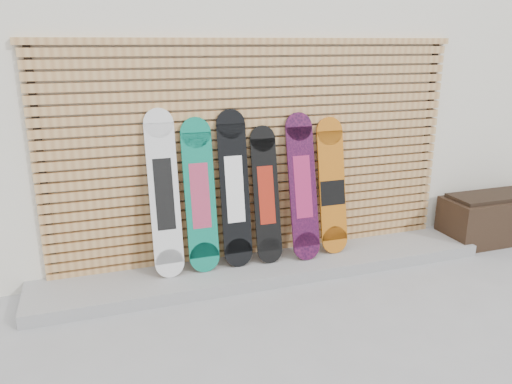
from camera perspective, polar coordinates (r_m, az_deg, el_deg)
ground at (r=4.65m, az=6.08°, el=-12.37°), size 80.00×80.00×0.00m
building at (r=7.52m, az=-1.34°, el=13.33°), size 12.00×5.00×3.60m
concrete_step at (r=5.13m, az=1.36°, el=-8.59°), size 4.60×0.70×0.12m
slat_wall at (r=5.02m, az=0.31°, el=4.72°), size 4.26×0.08×2.29m
planter_box at (r=6.50m, az=25.65°, el=-2.62°), size 1.27×0.53×0.57m
snowboard_0 at (r=4.70m, az=-10.46°, el=-0.26°), size 0.28×0.31×1.57m
snowboard_1 at (r=4.77m, az=-6.41°, el=-0.43°), size 0.29×0.30×1.47m
snowboard_2 at (r=4.85m, az=-2.47°, el=0.31°), size 0.29×0.29×1.53m
snowboard_3 at (r=4.96m, az=1.17°, el=-0.35°), size 0.26×0.31×1.36m
snowboard_4 at (r=5.06m, az=5.35°, el=0.59°), size 0.29×0.37×1.47m
snowboard_5 at (r=5.24m, az=8.69°, el=0.57°), size 0.29×0.30×1.40m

